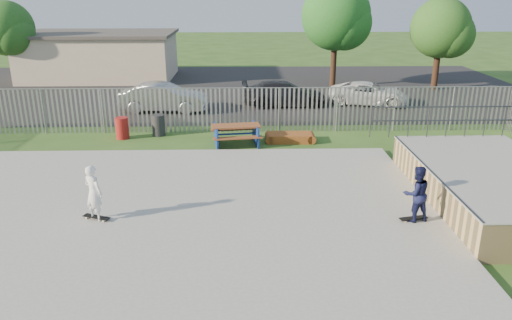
{
  "coord_description": "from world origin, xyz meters",
  "views": [
    {
      "loc": [
        2.01,
        -12.66,
        6.24
      ],
      "look_at": [
        2.4,
        2.0,
        1.1
      ],
      "focal_mm": 35.0,
      "sensor_mm": 36.0,
      "label": 1
    }
  ],
  "objects_px": {
    "car_silver": "(163,97)",
    "tree_right": "(441,28)",
    "funbox": "(290,138)",
    "car_white": "(369,93)",
    "tree_left": "(6,28)",
    "skater_navy": "(416,194)",
    "trash_bin_grey": "(158,125)",
    "skater_white": "(94,193)",
    "picnic_table": "(236,135)",
    "tree_mid": "(336,16)",
    "trash_bin_red": "(122,128)",
    "car_dark": "(284,94)"
  },
  "relations": [
    {
      "from": "car_silver",
      "to": "skater_navy",
      "type": "relative_size",
      "value": 2.84
    },
    {
      "from": "tree_mid",
      "to": "trash_bin_red",
      "type": "bearing_deg",
      "value": -134.4
    },
    {
      "from": "trash_bin_red",
      "to": "tree_left",
      "type": "bearing_deg",
      "value": 128.29
    },
    {
      "from": "trash_bin_grey",
      "to": "tree_mid",
      "type": "height_order",
      "value": "tree_mid"
    },
    {
      "from": "picnic_table",
      "to": "tree_mid",
      "type": "relative_size",
      "value": 0.33
    },
    {
      "from": "picnic_table",
      "to": "car_white",
      "type": "height_order",
      "value": "car_white"
    },
    {
      "from": "car_silver",
      "to": "car_white",
      "type": "height_order",
      "value": "car_silver"
    },
    {
      "from": "trash_bin_red",
      "to": "skater_navy",
      "type": "distance_m",
      "value": 13.04
    },
    {
      "from": "funbox",
      "to": "trash_bin_grey",
      "type": "height_order",
      "value": "trash_bin_grey"
    },
    {
      "from": "trash_bin_red",
      "to": "skater_white",
      "type": "relative_size",
      "value": 0.59
    },
    {
      "from": "car_white",
      "to": "trash_bin_grey",
      "type": "bearing_deg",
      "value": 133.46
    },
    {
      "from": "funbox",
      "to": "tree_right",
      "type": "relative_size",
      "value": 0.32
    },
    {
      "from": "picnic_table",
      "to": "skater_white",
      "type": "height_order",
      "value": "skater_white"
    },
    {
      "from": "car_silver",
      "to": "tree_left",
      "type": "distance_m",
      "value": 13.84
    },
    {
      "from": "tree_right",
      "to": "skater_navy",
      "type": "bearing_deg",
      "value": -111.63
    },
    {
      "from": "car_silver",
      "to": "tree_mid",
      "type": "xyz_separation_m",
      "value": [
        9.94,
        6.45,
        3.71
      ]
    },
    {
      "from": "car_silver",
      "to": "trash_bin_grey",
      "type": "bearing_deg",
      "value": -171.37
    },
    {
      "from": "trash_bin_red",
      "to": "trash_bin_grey",
      "type": "xyz_separation_m",
      "value": [
        1.49,
        0.42,
        0.01
      ]
    },
    {
      "from": "trash_bin_red",
      "to": "tree_mid",
      "type": "relative_size",
      "value": 0.14
    },
    {
      "from": "funbox",
      "to": "car_white",
      "type": "xyz_separation_m",
      "value": [
        4.95,
        6.82,
        0.45
      ]
    },
    {
      "from": "picnic_table",
      "to": "car_silver",
      "type": "bearing_deg",
      "value": 115.98
    },
    {
      "from": "tree_left",
      "to": "tree_mid",
      "type": "relative_size",
      "value": 0.81
    },
    {
      "from": "skater_navy",
      "to": "funbox",
      "type": "bearing_deg",
      "value": -83.78
    },
    {
      "from": "car_white",
      "to": "trash_bin_red",
      "type": "bearing_deg",
      "value": 132.04
    },
    {
      "from": "funbox",
      "to": "car_dark",
      "type": "bearing_deg",
      "value": 88.85
    },
    {
      "from": "car_silver",
      "to": "tree_right",
      "type": "height_order",
      "value": "tree_right"
    },
    {
      "from": "picnic_table",
      "to": "skater_white",
      "type": "xyz_separation_m",
      "value": [
        -3.77,
        -7.21,
        0.51
      ]
    },
    {
      "from": "trash_bin_red",
      "to": "skater_navy",
      "type": "relative_size",
      "value": 0.59
    },
    {
      "from": "skater_navy",
      "to": "skater_white",
      "type": "xyz_separation_m",
      "value": [
        -8.72,
        0.29,
        0.0
      ]
    },
    {
      "from": "car_white",
      "to": "tree_left",
      "type": "bearing_deg",
      "value": 88.81
    },
    {
      "from": "car_dark",
      "to": "skater_navy",
      "type": "relative_size",
      "value": 2.92
    },
    {
      "from": "car_silver",
      "to": "skater_navy",
      "type": "height_order",
      "value": "skater_navy"
    },
    {
      "from": "car_dark",
      "to": "tree_right",
      "type": "bearing_deg",
      "value": -68.73
    },
    {
      "from": "picnic_table",
      "to": "tree_left",
      "type": "xyz_separation_m",
      "value": [
        -14.87,
        13.64,
        3.21
      ]
    },
    {
      "from": "funbox",
      "to": "tree_left",
      "type": "bearing_deg",
      "value": 143.31
    },
    {
      "from": "trash_bin_red",
      "to": "skater_white",
      "type": "bearing_deg",
      "value": -82.13
    },
    {
      "from": "car_silver",
      "to": "tree_mid",
      "type": "bearing_deg",
      "value": -53.77
    },
    {
      "from": "trash_bin_red",
      "to": "skater_white",
      "type": "distance_m",
      "value": 8.32
    },
    {
      "from": "skater_white",
      "to": "picnic_table",
      "type": "bearing_deg",
      "value": -85.28
    },
    {
      "from": "picnic_table",
      "to": "funbox",
      "type": "xyz_separation_m",
      "value": [
        2.28,
        0.36,
        -0.25
      ]
    },
    {
      "from": "funbox",
      "to": "car_white",
      "type": "height_order",
      "value": "car_white"
    },
    {
      "from": "skater_white",
      "to": "car_dark",
      "type": "bearing_deg",
      "value": -81.69
    },
    {
      "from": "trash_bin_grey",
      "to": "car_white",
      "type": "relative_size",
      "value": 0.21
    },
    {
      "from": "picnic_table",
      "to": "trash_bin_grey",
      "type": "bearing_deg",
      "value": 149.85
    },
    {
      "from": "car_silver",
      "to": "funbox",
      "type": "bearing_deg",
      "value": -128.57
    },
    {
      "from": "tree_left",
      "to": "tree_right",
      "type": "distance_m",
      "value": 27.38
    },
    {
      "from": "tree_left",
      "to": "skater_navy",
      "type": "relative_size",
      "value": 3.43
    },
    {
      "from": "tree_right",
      "to": "skater_white",
      "type": "relative_size",
      "value": 3.57
    },
    {
      "from": "trash_bin_grey",
      "to": "car_silver",
      "type": "bearing_deg",
      "value": 95.37
    },
    {
      "from": "trash_bin_grey",
      "to": "skater_white",
      "type": "bearing_deg",
      "value": -92.32
    }
  ]
}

